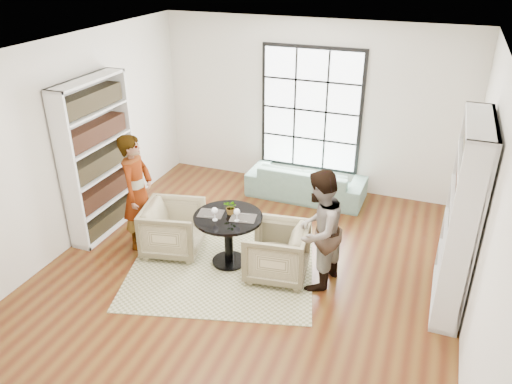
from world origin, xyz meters
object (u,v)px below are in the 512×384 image
at_px(armchair_left, 174,228).
at_px(sofa, 306,181).
at_px(person_right, 318,231).
at_px(wine_glass_left, 215,211).
at_px(armchair_right, 277,252).
at_px(person_left, 137,192).
at_px(pedestal_table, 228,229).
at_px(flower_centerpiece, 231,207).
at_px(wine_glass_right, 237,212).

bearing_deg(armchair_left, sofa, -41.82).
bearing_deg(person_right, armchair_left, -80.04).
relative_size(person_right, wine_glass_left, 8.60).
xyz_separation_m(armchair_right, person_left, (-2.14, 0.04, 0.50)).
height_order(pedestal_table, armchair_left, pedestal_table).
xyz_separation_m(wine_glass_left, flower_centerpiece, (0.14, 0.23, -0.03)).
bearing_deg(armchair_left, person_right, -103.44).
relative_size(sofa, armchair_left, 2.48).
bearing_deg(armchair_right, wine_glass_right, -93.14).
bearing_deg(pedestal_table, armchair_right, -2.83).
relative_size(pedestal_table, wine_glass_right, 5.07).
relative_size(person_left, wine_glass_right, 9.31).
distance_m(armchair_right, person_right, 0.71).
distance_m(pedestal_table, wine_glass_left, 0.40).
bearing_deg(person_left, wine_glass_right, -99.81).
xyz_separation_m(pedestal_table, wine_glass_left, (-0.12, -0.16, 0.35)).
xyz_separation_m(pedestal_table, flower_centerpiece, (0.02, 0.07, 0.31)).
xyz_separation_m(wine_glass_right, flower_centerpiece, (-0.15, 0.15, -0.03)).
bearing_deg(sofa, wine_glass_left, 77.94).
height_order(wine_glass_right, flower_centerpiece, flower_centerpiece).
relative_size(pedestal_table, person_right, 0.58).
xyz_separation_m(armchair_left, person_left, (-0.55, 0.00, 0.50)).
xyz_separation_m(sofa, armchair_right, (0.26, -2.41, 0.07)).
height_order(pedestal_table, wine_glass_left, wine_glass_left).
xyz_separation_m(person_right, flower_centerpiece, (-1.25, 0.11, 0.05)).
relative_size(armchair_left, flower_centerpiece, 3.92).
bearing_deg(pedestal_table, wine_glass_right, -25.32).
xyz_separation_m(sofa, person_left, (-1.89, -2.37, 0.57)).
bearing_deg(person_left, flower_centerpiece, -94.12).
bearing_deg(flower_centerpiece, pedestal_table, -102.68).
bearing_deg(flower_centerpiece, person_left, -177.22).
relative_size(armchair_left, person_right, 0.51).
relative_size(sofa, flower_centerpiece, 9.71).
xyz_separation_m(armchair_left, wine_glass_right, (1.04, -0.08, 0.52)).
bearing_deg(pedestal_table, person_left, 179.89).
xyz_separation_m(armchair_right, wine_glass_left, (-0.84, -0.13, 0.52)).
bearing_deg(sofa, flower_centerpiece, 79.92).
xyz_separation_m(pedestal_table, person_right, (1.27, -0.04, 0.27)).
bearing_deg(pedestal_table, flower_centerpiece, 77.32).
bearing_deg(person_right, person_left, -79.83).
bearing_deg(armchair_right, flower_centerpiece, -106.29).
relative_size(sofa, armchair_right, 2.50).
bearing_deg(wine_glass_left, person_left, 172.85).
bearing_deg(wine_glass_left, wine_glass_right, 16.09).
distance_m(sofa, wine_glass_left, 2.67).
height_order(sofa, person_right, person_right).
distance_m(person_right, wine_glass_left, 1.40).
height_order(armchair_right, flower_centerpiece, flower_centerpiece).
bearing_deg(armchair_left, pedestal_table, -102.59).
xyz_separation_m(person_left, wine_glass_right, (1.59, -0.08, 0.02)).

